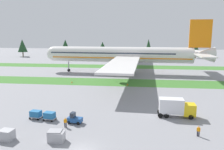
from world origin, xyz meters
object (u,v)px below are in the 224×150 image
cargo_dolly_lead (49,115)px  uld_container_1 (55,136)px  ground_crew_loader (198,131)px  uld_container_2 (58,137)px  ground_crew_marshaller (65,122)px  taxiway_marker_0 (128,84)px  taxiway_marker_1 (72,82)px  catering_truck (176,107)px  airliner (126,55)px  cargo_dolly_second (36,114)px  baggage_tug (75,119)px  uld_container_0 (7,135)px

cargo_dolly_lead → uld_container_1: 8.66m
ground_crew_loader → uld_container_2: 21.57m
ground_crew_marshaller → taxiway_marker_0: bearing=57.4°
cargo_dolly_lead → taxiway_marker_1: size_ratio=3.80×
catering_truck → taxiway_marker_1: size_ratio=11.06×
ground_crew_marshaller → taxiway_marker_0: (9.09, 32.51, -0.67)m
airliner → catering_truck: airliner is taller
cargo_dolly_second → uld_container_1: bearing=49.1°
cargo_dolly_second → ground_crew_marshaller: 7.47m
catering_truck → taxiway_marker_0: size_ratio=12.64×
baggage_tug → cargo_dolly_lead: (-4.96, 0.81, 0.10)m
taxiway_marker_0 → uld_container_1: bearing=-103.5°
airliner → taxiway_marker_1: (-16.42, -19.95, -7.11)m
airliner → ground_crew_loader: (14.14, -54.92, -6.48)m
airliner → uld_container_1: 59.74m
cargo_dolly_second → airliner: bearing=173.6°
baggage_tug → ground_crew_loader: (20.58, -2.91, 0.13)m
cargo_dolly_second → uld_container_1: 10.64m
catering_truck → uld_container_2: catering_truck is taller
ground_crew_loader → uld_container_1: size_ratio=0.87×
uld_container_2 → taxiway_marker_0: size_ratio=3.59×
cargo_dolly_lead → ground_crew_loader: size_ratio=1.39×
cargo_dolly_second → ground_crew_loader: ground_crew_loader is taller
cargo_dolly_second → uld_container_0: 8.71m
uld_container_2 → baggage_tug: bearing=85.2°
catering_truck → airliner: bearing=-163.5°
cargo_dolly_second → uld_container_1: size_ratio=1.21×
cargo_dolly_lead → uld_container_0: (-3.40, -8.22, -0.12)m
baggage_tug → taxiway_marker_0: 31.66m
baggage_tug → uld_container_0: 11.17m
ground_crew_loader → uld_container_1: bearing=22.4°
catering_truck → uld_container_1: bearing=-55.9°
catering_truck → uld_container_1: catering_truck is taller
catering_truck → ground_crew_marshaller: size_ratio=4.04×
cargo_dolly_lead → uld_container_2: 8.97m
cargo_dolly_second → ground_crew_loader: 28.71m
uld_container_2 → uld_container_0: bearing=-177.1°
uld_container_1 → taxiway_marker_1: size_ratio=3.15×
airliner → cargo_dolly_second: size_ratio=33.47×
catering_truck → uld_container_1: size_ratio=3.52×
cargo_dolly_lead → ground_crew_loader: 25.81m
catering_truck → uld_container_1: 22.97m
uld_container_1 → cargo_dolly_second: bearing=129.8°
catering_truck → ground_crew_loader: catering_truck is taller
uld_container_1 → catering_truck: bearing=32.0°
uld_container_1 → taxiway_marker_1: uld_container_1 is taller
airliner → uld_container_2: size_ratio=40.38×
cargo_dolly_second → catering_truck: 26.59m
airliner → baggage_tug: 52.83m
uld_container_2 → uld_container_1: bearing=163.1°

